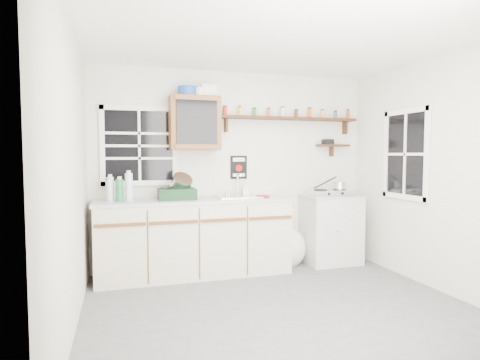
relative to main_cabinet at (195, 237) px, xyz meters
name	(u,v)px	position (x,y,z in m)	size (l,w,h in m)	color
room	(283,176)	(0.58, -1.30, 0.79)	(3.64, 3.24, 2.54)	#4E4E50
main_cabinet	(195,237)	(0.00, 0.00, 0.00)	(2.31, 0.63, 0.92)	beige
right_cabinet	(330,229)	(1.83, 0.03, -0.01)	(0.73, 0.57, 0.91)	#B3B3AD
sink	(238,196)	(0.54, 0.01, 0.47)	(0.52, 0.44, 0.29)	silver
upper_cabinet	(195,123)	(0.03, 0.14, 1.36)	(0.60, 0.32, 0.65)	brown
upper_cabinet_clutter	(196,91)	(0.06, 0.14, 1.75)	(0.46, 0.24, 0.14)	#183E9C
spice_shelf	(289,118)	(1.31, 0.21, 1.47)	(1.91, 0.18, 0.34)	#321C0E
secondary_shelf	(331,145)	(1.94, 0.22, 1.12)	(0.45, 0.16, 0.24)	#321C0E
warning_sign	(239,167)	(0.63, 0.29, 0.82)	(0.22, 0.02, 0.30)	black
window_back	(139,146)	(-0.62, 0.29, 1.09)	(0.93, 0.03, 0.98)	black
window_right	(406,154)	(2.37, -0.75, 0.99)	(0.03, 0.78, 1.08)	black
water_bottles	(121,188)	(-0.84, -0.01, 0.60)	(0.28, 0.15, 0.34)	silver
dish_rack	(178,191)	(-0.19, 0.00, 0.56)	(0.43, 0.33, 0.32)	black
soap_bottle	(246,189)	(0.69, 0.16, 0.54)	(0.08, 0.08, 0.17)	silver
rag	(263,197)	(0.82, -0.11, 0.47)	(0.16, 0.14, 0.02)	maroon
hotplate	(330,192)	(1.81, 0.01, 0.49)	(0.56, 0.31, 0.08)	silver
saucepan	(339,186)	(1.94, 0.01, 0.57)	(0.41, 0.18, 0.17)	silver
trash_bag	(287,247)	(1.24, 0.10, -0.23)	(0.47, 0.42, 0.53)	silver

